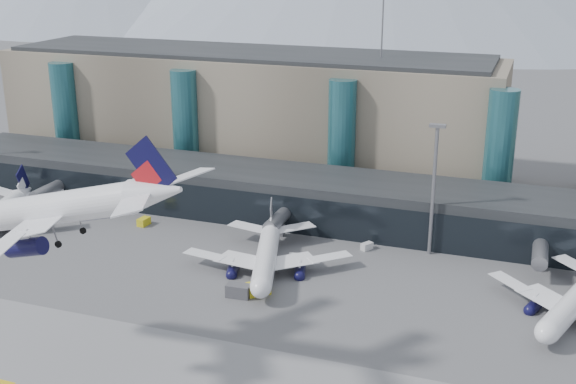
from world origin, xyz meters
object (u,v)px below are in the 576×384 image
(lightmast_mid, at_px, (434,183))
(veh_b, at_px, (144,222))
(jet_parked_mid, at_px, (267,246))
(veh_d, at_px, (367,246))
(veh_c, at_px, (238,291))
(veh_h, at_px, (258,288))
(veh_g, at_px, (293,259))
(hero_jet, at_px, (75,200))

(lightmast_mid, bearing_deg, veh_b, -175.08)
(jet_parked_mid, xyz_separation_m, veh_d, (15.55, 13.73, -3.31))
(veh_c, xyz_separation_m, veh_h, (2.86, 2.00, -0.04))
(veh_d, height_order, veh_g, veh_g)
(lightmast_mid, distance_m, veh_g, 30.03)
(veh_b, height_order, veh_h, veh_h)
(veh_d, relative_size, veh_h, 0.61)
(veh_c, height_order, veh_h, veh_c)
(veh_d, bearing_deg, lightmast_mid, -49.30)
(lightmast_mid, xyz_separation_m, veh_h, (-24.71, -26.92, -13.34))
(hero_jet, relative_size, jet_parked_mid, 1.14)
(lightmast_mid, distance_m, veh_d, 18.22)
(veh_b, bearing_deg, veh_c, -120.67)
(hero_jet, relative_size, veh_d, 15.66)
(hero_jet, bearing_deg, lightmast_mid, 58.21)
(lightmast_mid, bearing_deg, jet_parked_mid, -150.11)
(lightmast_mid, height_order, hero_jet, hero_jet)
(hero_jet, bearing_deg, veh_d, 66.42)
(lightmast_mid, relative_size, veh_b, 9.08)
(lightmast_mid, bearing_deg, veh_h, -132.54)
(lightmast_mid, height_order, veh_g, lightmast_mid)
(hero_jet, relative_size, veh_c, 9.26)
(lightmast_mid, bearing_deg, veh_d, -170.39)
(veh_c, xyz_separation_m, veh_d, (15.76, 26.92, -0.44))
(veh_c, bearing_deg, veh_h, 31.70)
(lightmast_mid, distance_m, veh_b, 61.33)
(veh_d, bearing_deg, veh_g, 164.71)
(jet_parked_mid, height_order, veh_g, jet_parked_mid)
(lightmast_mid, xyz_separation_m, veh_d, (-11.81, -2.00, -13.74))
(veh_b, bearing_deg, hero_jet, -151.49)
(veh_g, bearing_deg, jet_parked_mid, -66.02)
(veh_d, xyz_separation_m, veh_h, (-12.90, -24.92, 0.40))
(veh_d, bearing_deg, veh_c, -179.26)
(jet_parked_mid, distance_m, veh_c, 13.51)
(hero_jet, bearing_deg, veh_h, 67.12)
(jet_parked_mid, relative_size, veh_b, 11.68)
(veh_g, bearing_deg, veh_b, -112.44)
(veh_c, relative_size, veh_d, 1.69)
(lightmast_mid, height_order, jet_parked_mid, lightmast_mid)
(veh_g, bearing_deg, hero_jet, -29.82)
(veh_b, height_order, veh_g, veh_b)
(veh_h, bearing_deg, veh_d, 19.60)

